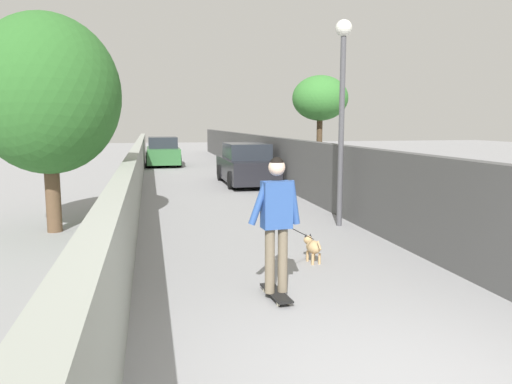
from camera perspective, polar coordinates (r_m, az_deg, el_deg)
name	(u,v)px	position (r m, az deg, el deg)	size (l,w,h in m)	color
ground_plane	(211,187)	(17.76, -5.22, 0.55)	(80.00, 80.00, 0.00)	gray
wall_left	(135,175)	(15.56, -13.80, 1.98)	(48.00, 0.30, 1.45)	#999E93
fence_right	(296,166)	(16.24, 4.68, 2.97)	(48.00, 0.30, 1.76)	#4C4C4C
tree_right_near	(320,99)	(17.50, 7.44, 10.63)	(1.93, 1.93, 3.93)	#473523
tree_left_mid	(47,95)	(11.18, -23.04, 10.30)	(2.98, 2.98, 4.53)	brown
lamp_post	(342,88)	(11.11, 9.97, 11.80)	(0.36, 0.36, 4.50)	#4C4C51
skateboard	(276,293)	(6.68, 2.34, -11.63)	(0.81, 0.27, 0.08)	black
person_skateboarder	(277,214)	(6.40, 2.39, -2.55)	(0.25, 0.71, 1.80)	#726651
dog	(312,246)	(8.29, 6.56, -6.26)	(1.79, 1.16, 1.06)	tan
car_near	(246,165)	(18.56, -1.12, 3.12)	(4.28, 1.80, 1.54)	black
car_far	(163,152)	(27.06, -10.73, 4.54)	(3.94, 1.80, 1.54)	#336B38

